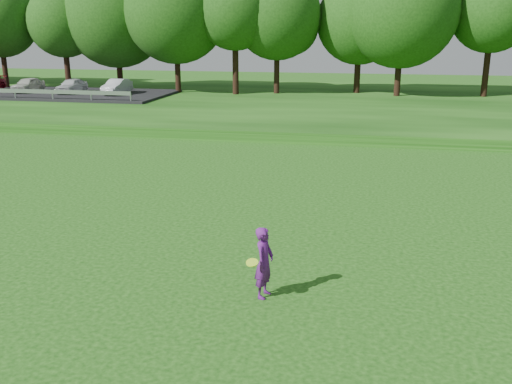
# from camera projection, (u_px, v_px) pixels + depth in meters

# --- Properties ---
(ground) EXTENTS (140.00, 140.00, 0.00)m
(ground) POSITION_uv_depth(u_px,v_px,m) (156.00, 309.00, 12.44)
(ground) COLOR #113D0B
(ground) RESTS_ON ground
(berm) EXTENTS (130.00, 30.00, 0.60)m
(berm) POSITION_uv_depth(u_px,v_px,m) (315.00, 103.00, 44.38)
(berm) COLOR #113D0B
(berm) RESTS_ON ground
(walking_path) EXTENTS (130.00, 1.60, 0.04)m
(walking_path) POSITION_uv_depth(u_px,v_px,m) (289.00, 140.00, 31.27)
(walking_path) COLOR gray
(walking_path) RESTS_ON ground
(treeline) EXTENTS (104.00, 7.00, 15.00)m
(treeline) POSITION_uv_depth(u_px,v_px,m) (322.00, 0.00, 46.00)
(treeline) COLOR #173D0E
(treeline) RESTS_ON berm
(parking_lot) EXTENTS (24.00, 9.00, 1.38)m
(parking_lot) POSITION_uv_depth(u_px,v_px,m) (26.00, 89.00, 47.67)
(parking_lot) COLOR black
(parking_lot) RESTS_ON berm
(woman) EXTENTS (0.58, 0.89, 1.66)m
(woman) POSITION_uv_depth(u_px,v_px,m) (264.00, 262.00, 12.82)
(woman) COLOR #601A77
(woman) RESTS_ON ground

